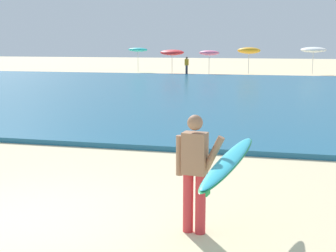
{
  "coord_description": "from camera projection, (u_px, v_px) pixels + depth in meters",
  "views": [
    {
      "loc": [
        3.94,
        -6.23,
        2.71
      ],
      "look_at": [
        1.78,
        2.62,
        1.1
      ],
      "focal_mm": 50.15,
      "sensor_mm": 36.0,
      "label": 1
    }
  ],
  "objects": [
    {
      "name": "beach_umbrella_4",
      "position": [
        313.0,
        50.0,
        40.82
      ],
      "size": [
        2.2,
        2.21,
        2.41
      ],
      "color": "beige",
      "rests_on": "ground"
    },
    {
      "name": "ground_plane",
      "position": [
        19.0,
        219.0,
        7.35
      ],
      "size": [
        160.0,
        160.0,
        0.0
      ],
      "primitive_type": "plane",
      "color": "beige"
    },
    {
      "name": "surfer_with_board",
      "position": [
        211.0,
        165.0,
        6.55
      ],
      "size": [
        1.1,
        2.71,
        1.73
      ],
      "color": "red",
      "rests_on": "ground"
    },
    {
      "name": "beach_umbrella_0",
      "position": [
        138.0,
        50.0,
        44.49
      ],
      "size": [
        1.84,
        1.86,
        2.33
      ],
      "color": "beige",
      "rests_on": "ground"
    },
    {
      "name": "beachgoer_near_row_left",
      "position": [
        187.0,
        65.0,
        40.03
      ],
      "size": [
        0.32,
        0.2,
        1.58
      ],
      "color": "#383842",
      "rests_on": "ground"
    },
    {
      "name": "beach_umbrella_2",
      "position": [
        209.0,
        53.0,
        40.58
      ],
      "size": [
        1.75,
        1.77,
        2.14
      ],
      "color": "beige",
      "rests_on": "ground"
    },
    {
      "name": "beach_umbrella_1",
      "position": [
        172.0,
        52.0,
        41.54
      ],
      "size": [
        2.11,
        2.13,
        2.17
      ],
      "color": "beige",
      "rests_on": "ground"
    },
    {
      "name": "beach_umbrella_3",
      "position": [
        249.0,
        51.0,
        41.25
      ],
      "size": [
        2.0,
        2.05,
        2.43
      ],
      "color": "beige",
      "rests_on": "ground"
    },
    {
      "name": "sea",
      "position": [
        208.0,
        92.0,
        25.52
      ],
      "size": [
        120.0,
        28.0,
        0.14
      ],
      "primitive_type": "cube",
      "color": "#1E6084",
      "rests_on": "ground"
    }
  ]
}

